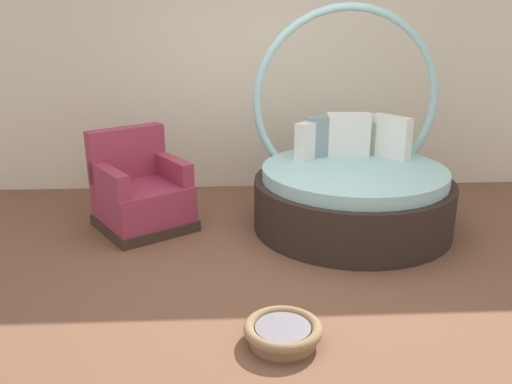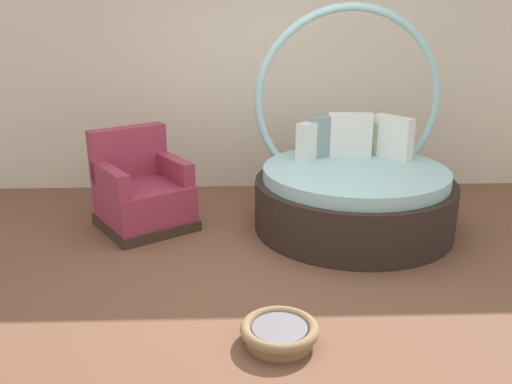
{
  "view_description": "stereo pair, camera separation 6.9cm",
  "coord_description": "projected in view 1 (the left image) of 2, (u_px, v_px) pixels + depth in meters",
  "views": [
    {
      "loc": [
        -0.34,
        -3.94,
        2.05
      ],
      "look_at": [
        -0.12,
        0.44,
        0.55
      ],
      "focal_mm": 38.19,
      "sensor_mm": 36.0,
      "label": 1
    },
    {
      "loc": [
        -0.27,
        -3.95,
        2.05
      ],
      "look_at": [
        -0.12,
        0.44,
        0.55
      ],
      "focal_mm": 38.19,
      "sensor_mm": 36.0,
      "label": 2
    }
  ],
  "objects": [
    {
      "name": "ground_plane",
      "position": [
        274.0,
        275.0,
        4.41
      ],
      "size": [
        8.0,
        8.0,
        0.02
      ],
      "primitive_type": "cube",
      "color": "brown"
    },
    {
      "name": "back_wall",
      "position": [
        258.0,
        52.0,
        6.11
      ],
      "size": [
        8.0,
        0.12,
        3.14
      ],
      "primitive_type": "cube",
      "color": "silver",
      "rests_on": "ground_plane"
    },
    {
      "name": "round_daybed",
      "position": [
        352.0,
        185.0,
        5.27
      ],
      "size": [
        1.9,
        1.9,
        2.09
      ],
      "color": "#2D231E",
      "rests_on": "ground_plane"
    },
    {
      "name": "red_armchair",
      "position": [
        140.0,
        194.0,
        5.26
      ],
      "size": [
        1.11,
        1.11,
        0.94
      ],
      "color": "#38281E",
      "rests_on": "ground_plane"
    },
    {
      "name": "pet_basket",
      "position": [
        283.0,
        332.0,
        3.48
      ],
      "size": [
        0.51,
        0.51,
        0.13
      ],
      "color": "#8E704C",
      "rests_on": "ground_plane"
    }
  ]
}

